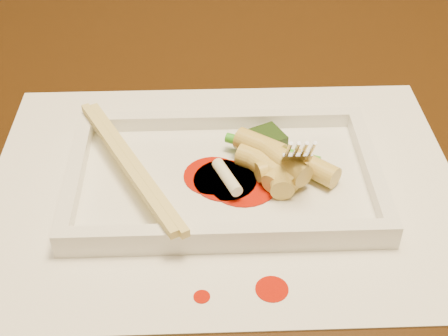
{
  "coord_description": "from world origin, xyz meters",
  "views": [
    {
      "loc": [
        0.07,
        -0.54,
        1.1
      ],
      "look_at": [
        0.08,
        -0.14,
        0.77
      ],
      "focal_mm": 50.0,
      "sensor_mm": 36.0,
      "label": 1
    }
  ],
  "objects_px": {
    "fork": "(311,90)",
    "chopstick_a": "(125,163)",
    "placemat": "(224,185)",
    "table": "(148,171)",
    "plate_base": "(224,181)"
  },
  "relations": [
    {
      "from": "fork",
      "to": "chopstick_a",
      "type": "bearing_deg",
      "value": -173.25
    },
    {
      "from": "placemat",
      "to": "fork",
      "type": "height_order",
      "value": "fork"
    },
    {
      "from": "table",
      "to": "chopstick_a",
      "type": "distance_m",
      "value": 0.19
    },
    {
      "from": "table",
      "to": "fork",
      "type": "xyz_separation_m",
      "value": [
        0.15,
        -0.12,
        0.18
      ]
    },
    {
      "from": "placemat",
      "to": "chopstick_a",
      "type": "height_order",
      "value": "chopstick_a"
    },
    {
      "from": "table",
      "to": "placemat",
      "type": "height_order",
      "value": "placemat"
    },
    {
      "from": "table",
      "to": "placemat",
      "type": "xyz_separation_m",
      "value": [
        0.08,
        -0.14,
        0.1
      ]
    },
    {
      "from": "chopstick_a",
      "to": "fork",
      "type": "height_order",
      "value": "fork"
    },
    {
      "from": "plate_base",
      "to": "chopstick_a",
      "type": "xyz_separation_m",
      "value": [
        -0.08,
        0.0,
        0.02
      ]
    },
    {
      "from": "table",
      "to": "chopstick_a",
      "type": "xyz_separation_m",
      "value": [
        -0.0,
        -0.14,
        0.13
      ]
    },
    {
      "from": "plate_base",
      "to": "table",
      "type": "bearing_deg",
      "value": 119.46
    },
    {
      "from": "chopstick_a",
      "to": "fork",
      "type": "xyz_separation_m",
      "value": [
        0.15,
        0.02,
        0.06
      ]
    },
    {
      "from": "plate_base",
      "to": "fork",
      "type": "height_order",
      "value": "fork"
    },
    {
      "from": "chopstick_a",
      "to": "fork",
      "type": "bearing_deg",
      "value": 6.75
    },
    {
      "from": "placemat",
      "to": "plate_base",
      "type": "xyz_separation_m",
      "value": [
        -0.0,
        0.0,
        0.0
      ]
    }
  ]
}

